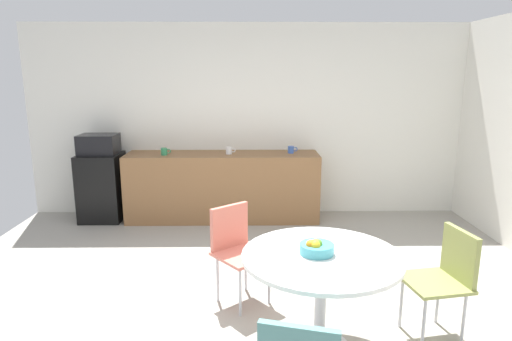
% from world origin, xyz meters
% --- Properties ---
extents(ground_plane, '(6.00, 6.00, 0.00)m').
position_xyz_m(ground_plane, '(0.00, 0.00, 0.00)').
color(ground_plane, '#9E998E').
extents(wall_back, '(6.00, 0.10, 2.60)m').
position_xyz_m(wall_back, '(0.00, 3.00, 1.30)').
color(wall_back, white).
rests_on(wall_back, ground_plane).
extents(counter_block, '(2.55, 0.60, 0.90)m').
position_xyz_m(counter_block, '(-0.33, 2.65, 0.45)').
color(counter_block, brown).
rests_on(counter_block, ground_plane).
extents(mini_fridge, '(0.54, 0.54, 0.90)m').
position_xyz_m(mini_fridge, '(-1.95, 2.65, 0.45)').
color(mini_fridge, black).
rests_on(mini_fridge, ground_plane).
extents(microwave, '(0.48, 0.38, 0.26)m').
position_xyz_m(microwave, '(-1.95, 2.65, 1.03)').
color(microwave, black).
rests_on(microwave, mini_fridge).
extents(round_table, '(1.10, 1.10, 0.73)m').
position_xyz_m(round_table, '(0.53, -0.28, 0.60)').
color(round_table, silver).
rests_on(round_table, ground_plane).
extents(chair_coral, '(0.59, 0.59, 0.83)m').
position_xyz_m(chair_coral, '(-0.08, 0.47, 0.52)').
color(chair_coral, silver).
rests_on(chair_coral, ground_plane).
extents(chair_olive, '(0.49, 0.49, 0.83)m').
position_xyz_m(chair_olive, '(1.49, -0.11, 0.52)').
color(chair_olive, silver).
rests_on(chair_olive, ground_plane).
extents(fruit_bowl, '(0.24, 0.24, 0.11)m').
position_xyz_m(fruit_bowl, '(0.50, -0.27, 0.77)').
color(fruit_bowl, teal).
rests_on(fruit_bowl, round_table).
extents(mug_white, '(0.13, 0.08, 0.09)m').
position_xyz_m(mug_white, '(-1.07, 2.55, 0.95)').
color(mug_white, '#338C59').
rests_on(mug_white, counter_block).
extents(mug_green, '(0.13, 0.08, 0.09)m').
position_xyz_m(mug_green, '(-0.23, 2.62, 0.95)').
color(mug_green, white).
rests_on(mug_green, counter_block).
extents(mug_red, '(0.13, 0.08, 0.09)m').
position_xyz_m(mug_red, '(0.59, 2.68, 0.95)').
color(mug_red, '#3F66BF').
rests_on(mug_red, counter_block).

